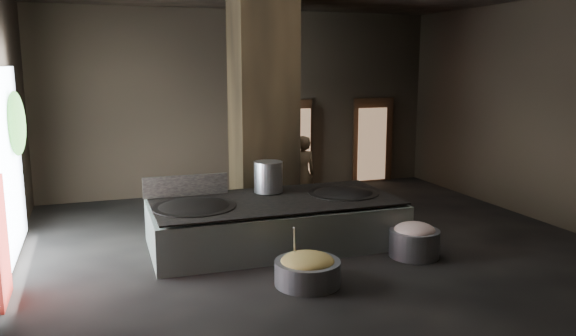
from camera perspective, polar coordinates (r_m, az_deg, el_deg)
name	(u,v)px	position (r m, az deg, el deg)	size (l,w,h in m)	color
floor	(310,244)	(10.38, 2.22, -7.68)	(10.00, 9.00, 0.10)	black
back_wall	(244,102)	(14.22, -4.50, 6.69)	(10.00, 0.10, 4.50)	black
front_wall	(477,159)	(5.95, 18.67, 0.87)	(10.00, 0.10, 4.50)	black
right_wall	(539,111)	(12.67, 24.17, 5.34)	(0.10, 9.00, 4.50)	black
pillar	(263,111)	(11.60, -2.55, 5.85)	(1.20, 1.20, 4.50)	black
hearth_platform	(275,224)	(10.07, -1.32, -5.69)	(4.37, 2.09, 0.76)	#B3C7B7
platform_cap	(275,200)	(9.96, -1.33, -3.29)	(4.28, 2.05, 0.03)	black
wok_left	(194,211)	(9.59, -9.52, -4.37)	(1.38, 1.38, 0.38)	black
wok_left_rim	(194,207)	(9.58, -9.53, -3.96)	(1.41, 1.41, 0.05)	black
wok_right	(343,197)	(10.50, 5.62, -2.97)	(1.28, 1.28, 0.36)	black
wok_right_rim	(343,194)	(10.49, 5.62, -2.60)	(1.31, 1.31, 0.05)	black
stock_pot	(268,177)	(10.42, -2.01, -0.90)	(0.53, 0.53, 0.57)	silver
splash_guard	(186,186)	(10.30, -10.34, -1.77)	(1.52, 0.06, 0.38)	black
cook	(302,174)	(12.18, 1.45, -0.63)	(0.61, 0.39, 1.68)	olive
veg_basin	(307,273)	(8.37, 1.99, -10.57)	(0.97, 0.97, 0.36)	gray
veg_fill	(308,261)	(8.31, 2.00, -9.47)	(0.80, 0.80, 0.25)	#9EB055
ladle	(294,246)	(8.33, 0.66, -7.97)	(0.03, 0.03, 0.77)	silver
meat_basin	(414,243)	(9.74, 12.70, -7.45)	(0.84, 0.84, 0.46)	gray
meat_fill	(415,230)	(9.68, 12.75, -6.20)	(0.69, 0.69, 0.26)	tan
doorway_near	(290,146)	(14.60, 0.22, 2.28)	(1.18, 0.08, 2.38)	black
doorway_near_glow	(295,149)	(14.42, 0.67, 1.98)	(0.86, 0.04, 2.05)	#8C6647
doorway_far	(373,142)	(15.56, 8.59, 2.68)	(1.18, 0.08, 2.38)	black
doorway_far_glow	(372,144)	(15.39, 8.53, 2.40)	(0.83, 0.04, 1.97)	#8C6647
left_opening	(4,170)	(9.59, -26.90, -0.18)	(0.04, 4.20, 3.10)	white
pavilion_sliver	(1,242)	(8.49, -27.10, -6.68)	(0.05, 0.90, 1.70)	maroon
tree_silhouette	(16,123)	(10.58, -25.89, 4.09)	(0.28, 1.10, 1.10)	#194714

